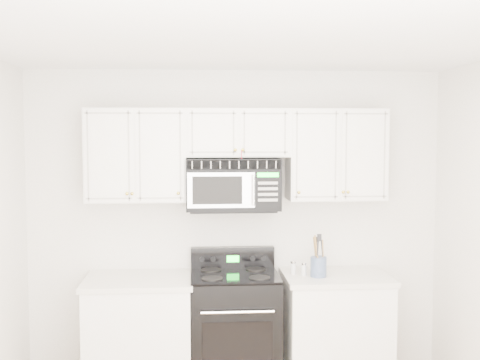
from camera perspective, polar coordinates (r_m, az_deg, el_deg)
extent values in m
cube|color=white|center=(3.39, 1.72, 13.44)|extent=(3.50, 3.50, 0.01)
cube|color=white|center=(5.15, -0.38, -4.17)|extent=(3.50, 0.01, 2.60)
cube|color=silver|center=(5.05, -9.50, -14.44)|extent=(0.82, 0.63, 0.88)
cube|color=beige|center=(4.93, -9.57, -9.37)|extent=(0.86, 0.65, 0.04)
cube|color=silver|center=(5.16, 9.04, -14.02)|extent=(0.82, 0.63, 0.88)
cube|color=beige|center=(5.04, 9.10, -9.05)|extent=(0.86, 0.65, 0.04)
cube|color=black|center=(5.05, -0.51, -14.16)|extent=(0.71, 0.61, 0.92)
cube|color=black|center=(4.76, -0.25, -15.45)|extent=(0.54, 0.01, 0.37)
cylinder|color=white|center=(4.65, -0.23, -12.42)|extent=(0.56, 0.02, 0.02)
cube|color=black|center=(4.92, -0.51, -9.02)|extent=(0.71, 0.61, 0.02)
cube|color=black|center=(5.16, -0.71, -7.39)|extent=(0.71, 0.08, 0.19)
cube|color=#12FF2A|center=(5.11, -0.68, -7.49)|extent=(0.10, 0.00, 0.06)
cube|color=silver|center=(4.94, -9.79, 2.34)|extent=(0.80, 0.33, 0.75)
cube|color=silver|center=(5.06, 9.07, 2.40)|extent=(0.80, 0.33, 0.75)
cube|color=silver|center=(4.93, -0.25, 4.49)|extent=(0.84, 0.33, 0.39)
sphere|color=gold|center=(4.77, -10.20, -1.28)|extent=(0.03, 0.03, 0.03)
sphere|color=gold|center=(4.75, -5.87, -1.26)|extent=(0.03, 0.03, 0.03)
sphere|color=gold|center=(4.82, 5.61, -1.18)|extent=(0.03, 0.03, 0.03)
sphere|color=gold|center=(4.90, 9.76, -1.14)|extent=(0.03, 0.03, 0.03)
sphere|color=gold|center=(4.74, -0.45, 2.86)|extent=(0.03, 0.03, 0.03)
sphere|color=gold|center=(4.74, 0.27, 2.87)|extent=(0.03, 0.03, 0.03)
cylinder|color=red|center=(4.74, 0.14, 2.20)|extent=(0.00, 0.00, 0.11)
sphere|color=gold|center=(4.75, 0.14, 1.48)|extent=(0.04, 0.04, 0.04)
cube|color=black|center=(4.92, -0.69, -0.35)|extent=(0.76, 0.38, 0.42)
cube|color=#A09C96|center=(4.72, -0.55, 1.46)|extent=(0.74, 0.01, 0.07)
cube|color=#B5B3BC|center=(4.72, -1.80, -0.98)|extent=(0.53, 0.01, 0.28)
cube|color=black|center=(4.71, -2.16, -0.99)|extent=(0.39, 0.01, 0.22)
cube|color=black|center=(4.75, 2.66, -0.94)|extent=(0.21, 0.01, 0.28)
cube|color=#12FF2A|center=(4.74, 2.67, 0.49)|extent=(0.17, 0.00, 0.03)
cylinder|color=white|center=(4.70, 1.27, -1.00)|extent=(0.02, 0.02, 0.24)
cylinder|color=slate|center=(4.92, 7.45, -8.16)|extent=(0.13, 0.13, 0.16)
cylinder|color=olive|center=(4.91, 7.87, -7.24)|extent=(0.01, 0.01, 0.28)
cylinder|color=#242428|center=(4.92, 7.18, -7.07)|extent=(0.01, 0.01, 0.30)
cylinder|color=olive|center=(4.86, 7.34, -7.09)|extent=(0.01, 0.01, 0.32)
cylinder|color=#242428|center=(4.91, 7.87, -7.24)|extent=(0.01, 0.01, 0.28)
cylinder|color=olive|center=(4.92, 7.18, -7.07)|extent=(0.01, 0.01, 0.30)
cylinder|color=#242428|center=(4.86, 7.34, -7.09)|extent=(0.01, 0.01, 0.32)
cylinder|color=silver|center=(4.98, 5.08, -8.38)|extent=(0.04, 0.04, 0.09)
cylinder|color=white|center=(4.97, 5.08, -7.76)|extent=(0.05, 0.05, 0.02)
cylinder|color=silver|center=(4.95, 6.07, -8.50)|extent=(0.04, 0.04, 0.09)
cylinder|color=white|center=(4.94, 6.08, -7.90)|extent=(0.04, 0.04, 0.02)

